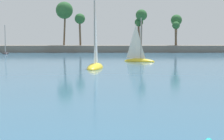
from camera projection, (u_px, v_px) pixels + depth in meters
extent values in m
cube|color=#33607F|center=(114.00, 57.00, 72.97)|extent=(220.00, 118.22, 0.06)
cube|color=slate|center=(113.00, 49.00, 91.90)|extent=(104.17, 6.00, 1.80)
cylinder|color=brown|center=(66.00, 28.00, 92.52)|extent=(0.88, 0.62, 9.05)
sphere|color=#285B2D|center=(65.00, 10.00, 92.07)|extent=(4.43, 4.43, 4.43)
cylinder|color=brown|center=(140.00, 34.00, 91.38)|extent=(0.80, 0.60, 5.92)
sphere|color=#285B2D|center=(140.00, 22.00, 91.09)|extent=(2.17, 2.17, 2.17)
cylinder|color=brown|center=(177.00, 33.00, 92.53)|extent=(0.61, 0.76, 6.53)
sphere|color=#285B2D|center=(177.00, 20.00, 92.21)|extent=(2.87, 2.87, 2.87)
cylinder|color=brown|center=(142.00, 30.00, 90.12)|extent=(0.53, 0.70, 7.68)
sphere|color=#285B2D|center=(142.00, 15.00, 89.74)|extent=(2.88, 2.88, 2.88)
cylinder|color=brown|center=(177.00, 35.00, 90.14)|extent=(0.75, 0.79, 5.13)
sphere|color=#285B2D|center=(177.00, 25.00, 89.89)|extent=(1.94, 1.94, 1.94)
cylinder|color=brown|center=(81.00, 32.00, 90.33)|extent=(0.65, 0.73, 6.79)
sphere|color=#285B2D|center=(81.00, 19.00, 89.99)|extent=(2.64, 2.64, 2.64)
ellipsoid|color=black|center=(7.00, 54.00, 83.66)|extent=(3.07, 5.19, 1.00)
cylinder|color=gray|center=(6.00, 38.00, 83.07)|extent=(0.15, 0.15, 6.23)
pyramid|color=white|center=(6.00, 40.00, 83.91)|extent=(0.89, 2.16, 5.29)
ellipsoid|color=yellow|center=(96.00, 68.00, 48.33)|extent=(2.62, 6.88, 1.35)
cylinder|color=gray|center=(96.00, 32.00, 47.51)|extent=(0.20, 0.20, 8.41)
pyramid|color=white|center=(97.00, 37.00, 48.71)|extent=(0.47, 3.03, 7.15)
ellipsoid|color=yellow|center=(140.00, 62.00, 59.75)|extent=(5.60, 3.80, 1.08)
cylinder|color=gray|center=(142.00, 38.00, 59.24)|extent=(0.16, 0.16, 6.78)
pyramid|color=silver|center=(137.00, 41.00, 59.69)|extent=(2.27, 1.19, 5.76)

